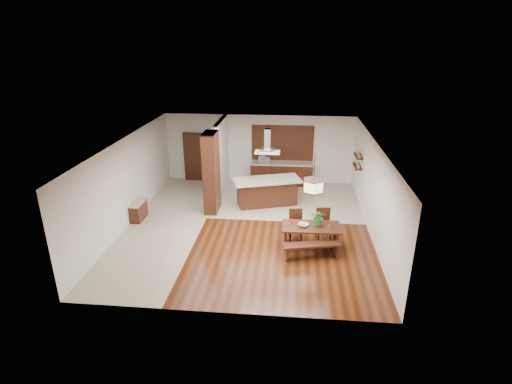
# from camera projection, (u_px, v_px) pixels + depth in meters

# --- Properties ---
(room_shell) EXTENTS (9.00, 9.04, 2.92)m
(room_shell) POSITION_uv_depth(u_px,v_px,m) (247.00, 168.00, 12.64)
(room_shell) COLOR #361809
(room_shell) RESTS_ON ground
(tile_hallway) EXTENTS (2.50, 9.00, 0.01)m
(tile_hallway) POSITION_uv_depth(u_px,v_px,m) (167.00, 223.00, 13.63)
(tile_hallway) COLOR #BEB49E
(tile_hallway) RESTS_ON ground
(tile_kitchen) EXTENTS (5.50, 4.00, 0.01)m
(tile_kitchen) POSITION_uv_depth(u_px,v_px,m) (286.00, 199.00, 15.60)
(tile_kitchen) COLOR #BEB49E
(tile_kitchen) RESTS_ON ground
(soffit_band) EXTENTS (8.00, 9.00, 0.02)m
(soffit_band) POSITION_uv_depth(u_px,v_px,m) (246.00, 143.00, 12.33)
(soffit_band) COLOR #3A1D0E
(soffit_band) RESTS_ON room_shell
(partition_pier) EXTENTS (0.45, 1.00, 2.90)m
(partition_pier) POSITION_uv_depth(u_px,v_px,m) (211.00, 173.00, 14.10)
(partition_pier) COLOR black
(partition_pier) RESTS_ON ground
(partition_stub) EXTENTS (0.18, 2.40, 2.90)m
(partition_stub) POSITION_uv_depth(u_px,v_px,m) (222.00, 156.00, 16.04)
(partition_stub) COLOR silver
(partition_stub) RESTS_ON ground
(hallway_console) EXTENTS (0.37, 0.88, 0.63)m
(hallway_console) POSITION_uv_depth(u_px,v_px,m) (138.00, 211.00, 13.80)
(hallway_console) COLOR black
(hallway_console) RESTS_ON ground
(hallway_doorway) EXTENTS (1.10, 0.20, 2.10)m
(hallway_doorway) POSITION_uv_depth(u_px,v_px,m) (197.00, 157.00, 17.32)
(hallway_doorway) COLOR black
(hallway_doorway) RESTS_ON ground
(rear_counter) EXTENTS (2.60, 0.62, 0.95)m
(rear_counter) POSITION_uv_depth(u_px,v_px,m) (282.00, 174.00, 17.02)
(rear_counter) COLOR black
(rear_counter) RESTS_ON ground
(kitchen_window) EXTENTS (2.60, 0.08, 1.50)m
(kitchen_window) POSITION_uv_depth(u_px,v_px,m) (283.00, 143.00, 16.79)
(kitchen_window) COLOR #A06C30
(kitchen_window) RESTS_ON room_shell
(shelf_lower) EXTENTS (0.26, 0.90, 0.04)m
(shelf_lower) POSITION_uv_depth(u_px,v_px,m) (357.00, 166.00, 14.95)
(shelf_lower) COLOR black
(shelf_lower) RESTS_ON room_shell
(shelf_upper) EXTENTS (0.26, 0.90, 0.04)m
(shelf_upper) POSITION_uv_depth(u_px,v_px,m) (358.00, 156.00, 14.80)
(shelf_upper) COLOR black
(shelf_upper) RESTS_ON room_shell
(dining_table) EXTENTS (1.75, 0.91, 0.72)m
(dining_table) POSITION_uv_depth(u_px,v_px,m) (311.00, 232.00, 11.88)
(dining_table) COLOR black
(dining_table) RESTS_ON ground
(dining_bench) EXTENTS (1.70, 0.73, 0.47)m
(dining_bench) POSITION_uv_depth(u_px,v_px,m) (312.00, 251.00, 11.41)
(dining_bench) COLOR black
(dining_bench) RESTS_ON ground
(dining_chair_left) EXTENTS (0.45, 0.45, 0.95)m
(dining_chair_left) POSITION_uv_depth(u_px,v_px,m) (296.00, 225.00, 12.41)
(dining_chair_left) COLOR black
(dining_chair_left) RESTS_ON ground
(dining_chair_right) EXTENTS (0.49, 0.49, 1.00)m
(dining_chair_right) POSITION_uv_depth(u_px,v_px,m) (324.00, 225.00, 12.35)
(dining_chair_right) COLOR black
(dining_chair_right) RESTS_ON ground
(pendant_lantern) EXTENTS (0.64, 0.64, 1.31)m
(pendant_lantern) POSITION_uv_depth(u_px,v_px,m) (314.00, 177.00, 11.25)
(pendant_lantern) COLOR beige
(pendant_lantern) RESTS_ON room_shell
(foliage_plant) EXTENTS (0.52, 0.47, 0.51)m
(foliage_plant) POSITION_uv_depth(u_px,v_px,m) (319.00, 217.00, 11.76)
(foliage_plant) COLOR #287226
(foliage_plant) RESTS_ON dining_table
(fruit_bowl) EXTENTS (0.39, 0.39, 0.07)m
(fruit_bowl) POSITION_uv_depth(u_px,v_px,m) (303.00, 225.00, 11.79)
(fruit_bowl) COLOR beige
(fruit_bowl) RESTS_ON dining_table
(napkin_cone) EXTENTS (0.16, 0.16, 0.19)m
(napkin_cone) POSITION_uv_depth(u_px,v_px,m) (292.00, 221.00, 11.92)
(napkin_cone) COLOR red
(napkin_cone) RESTS_ON dining_table
(gold_ornament) EXTENTS (0.09, 0.09, 0.11)m
(gold_ornament) POSITION_uv_depth(u_px,v_px,m) (329.00, 227.00, 11.64)
(gold_ornament) COLOR gold
(gold_ornament) RESTS_ON dining_table
(kitchen_island) EXTENTS (2.69, 1.78, 1.02)m
(kitchen_island) POSITION_uv_depth(u_px,v_px,m) (267.00, 192.00, 14.93)
(kitchen_island) COLOR black
(kitchen_island) RESTS_ON ground
(range_hood) EXTENTS (0.90, 0.55, 0.87)m
(range_hood) POSITION_uv_depth(u_px,v_px,m) (267.00, 141.00, 14.22)
(range_hood) COLOR silver
(range_hood) RESTS_ON room_shell
(island_cup) EXTENTS (0.12, 0.12, 0.09)m
(island_cup) POSITION_uv_depth(u_px,v_px,m) (277.00, 179.00, 14.64)
(island_cup) COLOR silver
(island_cup) RESTS_ON kitchen_island
(microwave) EXTENTS (0.53, 0.40, 0.27)m
(microwave) POSITION_uv_depth(u_px,v_px,m) (264.00, 159.00, 16.89)
(microwave) COLOR silver
(microwave) RESTS_ON rear_counter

